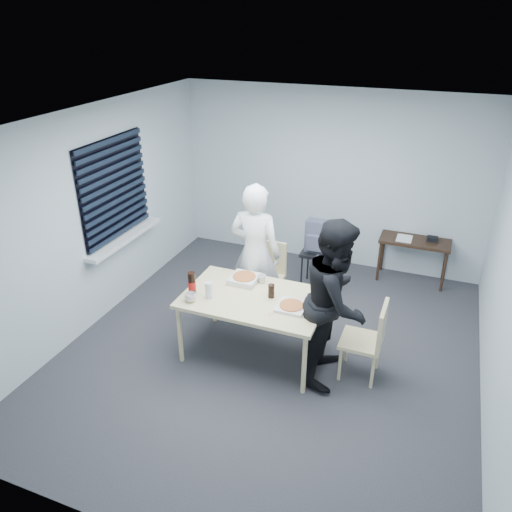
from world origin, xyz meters
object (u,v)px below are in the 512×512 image
at_px(person_white, 255,254).
at_px(side_table, 415,245).
at_px(person_black, 336,301).
at_px(stool, 316,258).
at_px(chair_far, 268,271).
at_px(chair_right, 370,336).
at_px(mug_a, 191,297).
at_px(backpack, 317,237).
at_px(mug_b, 262,279).
at_px(dining_table, 254,302).
at_px(soda_bottle, 192,284).

relative_size(person_white, side_table, 1.85).
distance_m(person_black, stool, 1.90).
bearing_deg(stool, chair_far, -122.09).
bearing_deg(side_table, chair_right, -95.14).
bearing_deg(mug_a, person_white, 72.91).
bearing_deg(mug_a, side_table, 52.99).
height_order(chair_right, backpack, backpack).
bearing_deg(stool, mug_b, -100.93).
bearing_deg(mug_a, stool, 68.08).
bearing_deg(mug_a, dining_table, 29.01).
xyz_separation_m(stool, soda_bottle, (-0.88, -1.94, 0.43)).
bearing_deg(side_table, chair_far, -140.45).
relative_size(chair_right, stool, 1.62).
distance_m(person_black, side_table, 2.50).
bearing_deg(mug_b, chair_right, -11.39).
distance_m(chair_far, mug_b, 0.77).
relative_size(person_black, backpack, 3.93).
bearing_deg(mug_a, chair_right, 12.02).
distance_m(dining_table, mug_b, 0.34).
xyz_separation_m(dining_table, soda_bottle, (-0.64, -0.20, 0.19)).
bearing_deg(mug_b, mug_a, -130.47).
height_order(side_table, mug_b, mug_b).
bearing_deg(mug_b, stool, 79.07).
xyz_separation_m(mug_a, mug_b, (0.56, 0.66, -0.00)).
bearing_deg(chair_right, backpack, 121.64).
bearing_deg(chair_far, dining_table, -78.20).
bearing_deg(soda_bottle, side_table, 51.00).
bearing_deg(side_table, dining_table, -121.40).
bearing_deg(person_black, soda_bottle, 97.65).
relative_size(dining_table, mug_b, 15.29).
height_order(side_table, stool, side_table).
bearing_deg(chair_far, stool, 57.91).
bearing_deg(person_black, dining_table, 90.32).
distance_m(chair_far, chair_right, 1.76).
relative_size(side_table, mug_a, 7.80).
bearing_deg(chair_far, chair_right, -32.94).
bearing_deg(chair_far, backpack, 57.41).
relative_size(dining_table, chair_far, 1.72).
bearing_deg(backpack, soda_bottle, -90.13).
relative_size(person_white, stool, 3.22).
xyz_separation_m(dining_table, stool, (0.24, 1.74, -0.24)).
bearing_deg(person_black, stool, 20.51).
bearing_deg(person_black, side_table, -13.67).
xyz_separation_m(person_white, backpack, (0.51, 1.00, -0.12)).
bearing_deg(backpack, stool, 114.45).
height_order(side_table, mug_a, mug_a).
bearing_deg(person_white, backpack, -116.92).
bearing_deg(dining_table, person_white, 110.53).
relative_size(chair_right, soda_bottle, 3.27).
height_order(dining_table, backpack, backpack).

